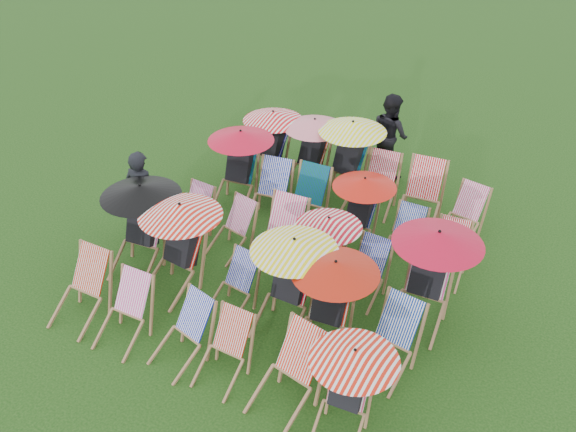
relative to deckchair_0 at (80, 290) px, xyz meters
The scene contains 33 objects.
ground 3.11m from the deckchair_0, 48.83° to the left, with size 100.00×100.00×0.00m, color black.
deckchair_0 is the anchor object (origin of this frame).
deckchair_1 0.80m from the deckchair_0, ahead, with size 0.63×0.85×0.89m.
deckchair_2 1.70m from the deckchair_0, ahead, with size 0.73×0.90×0.87m.
deckchair_3 2.33m from the deckchair_0, ahead, with size 0.56×0.78×0.84m.
deckchair_4 3.24m from the deckchair_0, ahead, with size 0.78×0.99×0.98m.
deckchair_5 3.99m from the deckchair_0, ahead, with size 1.01×1.07×1.19m.
deckchair_6 1.33m from the deckchair_0, 92.37° to the left, with size 1.19×1.29×1.42m.
deckchair_7 1.44m from the deckchair_0, 58.45° to the left, with size 1.19×1.25×1.41m.
deckchair_8 2.09m from the deckchair_0, 35.30° to the left, with size 0.61×0.80×0.81m.
deckchair_9 2.86m from the deckchair_0, 28.01° to the left, with size 1.17×1.21×1.38m.
deckchair_10 3.42m from the deckchair_0, 21.40° to the left, with size 1.13×1.21×1.34m.
deckchair_11 4.23m from the deckchair_0, 17.58° to the left, with size 0.70×0.91×0.93m.
deckchair_12 2.33m from the deckchair_0, 87.93° to the left, with size 0.59×0.80×0.84m.
deckchair_13 2.50m from the deckchair_0, 69.22° to the left, with size 0.68×0.85×0.83m.
deckchair_14 2.98m from the deckchair_0, 54.97° to the left, with size 0.75×0.99×1.02m.
deckchair_15 3.43m from the deckchair_0, 42.99° to the left, with size 0.98×1.04×1.16m.
deckchair_16 4.00m from the deckchair_0, 37.53° to the left, with size 0.57×0.78×0.83m.
deckchair_17 4.73m from the deckchair_0, 30.13° to the left, with size 1.21×1.29×1.44m.
deckchair_18 3.62m from the deckchair_0, 87.78° to the left, with size 1.15×1.23×1.36m.
deckchair_19 3.56m from the deckchair_0, 75.40° to the left, with size 0.78×0.98×0.97m.
deckchair_20 3.87m from the deckchair_0, 66.67° to the left, with size 0.71×0.94×0.98m.
deckchair_21 4.34m from the deckchair_0, 54.65° to the left, with size 1.00×1.04×1.19m.
deckchair_22 4.83m from the deckchair_0, 46.60° to the left, with size 0.57×0.78×0.83m.
deckchair_23 5.33m from the deckchair_0, 40.77° to the left, with size 0.62×0.81×0.83m.
deckchair_24 4.66m from the deckchair_0, 88.53° to the left, with size 1.11×1.18×1.32m.
deckchair_25 4.85m from the deckchair_0, 78.87° to the left, with size 1.11×1.17×1.32m.
deckchair_26 5.08m from the deckchair_0, 71.05° to the left, with size 1.20×1.26×1.42m.
deckchair_27 5.25m from the deckchair_0, 63.38° to the left, with size 0.71×0.93×0.94m.
deckchair_28 5.62m from the deckchair_0, 55.94° to the left, with size 0.79×1.02×1.03m.
deckchair_29 6.03m from the deckchair_0, 49.56° to the left, with size 0.68×0.86×0.85m.
person_left 2.04m from the deckchair_0, 105.26° to the left, with size 0.58×0.38×1.58m, color black.
person_rear 6.28m from the deckchair_0, 71.38° to the left, with size 0.78×0.61×1.61m, color black.
Camera 1 is at (3.89, -6.63, 6.19)m, focal length 40.00 mm.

